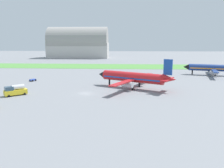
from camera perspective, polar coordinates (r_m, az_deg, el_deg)
ground_plane at (r=71.72m, az=-6.73°, el=-2.42°), size 600.00×600.00×0.00m
grass_taxiway_strip at (r=148.09m, az=-1.42°, el=4.54°), size 360.00×28.00×0.08m
airplane_midfield_jet at (r=78.83m, az=5.55°, el=1.67°), size 27.71×27.78×10.71m
airplane_parked_jet_far at (r=118.92m, az=24.29°, el=3.73°), size 27.37×27.69×9.94m
fuel_truck_near_gate at (r=74.54m, az=-23.39°, el=-1.50°), size 6.50×6.05×3.29m
baggage_cart_midfield at (r=98.63m, az=-19.48°, el=1.02°), size 2.60×2.90×0.90m
hangar_distant at (r=225.32m, az=-8.52°, el=10.05°), size 58.27×25.76×29.76m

